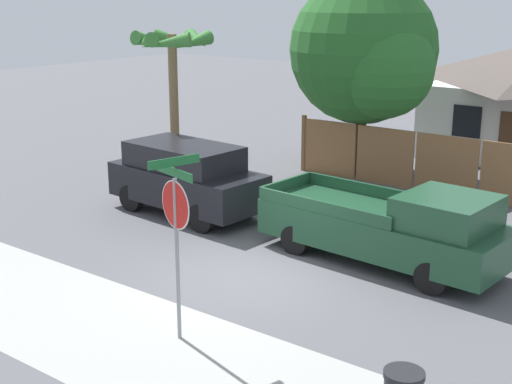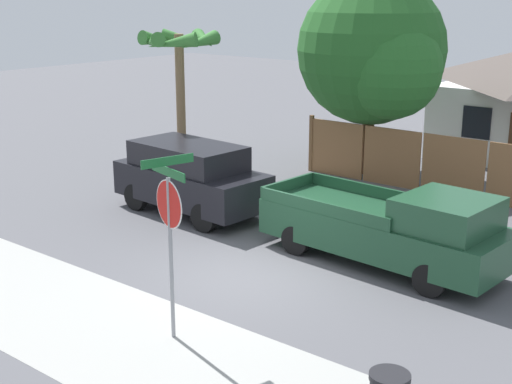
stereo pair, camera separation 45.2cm
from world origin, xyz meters
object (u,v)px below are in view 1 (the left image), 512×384
Objects in this scene: palm_tree at (172,54)px; orange_pickup at (392,227)px; red_suv at (186,177)px; stop_sign at (176,216)px; oak_tree at (368,54)px.

orange_pickup is (8.59, -2.22, -3.17)m from palm_tree.
red_suv is 1.40× the size of stop_sign.
orange_pickup is (6.12, -0.02, -0.17)m from red_suv.
red_suv is at bearing -41.72° from palm_tree.
red_suv is 7.34m from stop_sign.
red_suv is 6.13m from orange_pickup.
red_suv is at bearing -175.98° from orange_pickup.
palm_tree is at bearing 169.72° from orange_pickup.
red_suv is 0.80× the size of orange_pickup.
orange_pickup is (4.41, -6.77, -3.08)m from oak_tree.
oak_tree is at bearing 119.42° from stop_sign.
stop_sign is at bearing -99.72° from orange_pickup.
stop_sign is (-1.35, -5.42, 1.37)m from orange_pickup.
orange_pickup is 1.76× the size of stop_sign.
red_suv is (-1.71, -6.75, -2.91)m from oak_tree.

